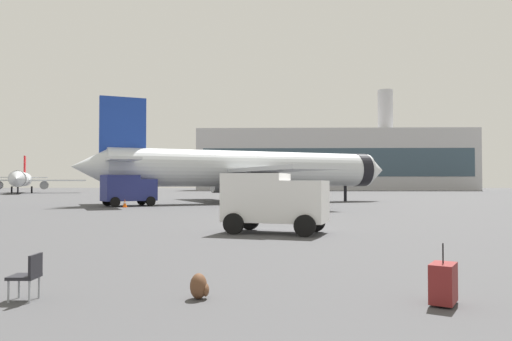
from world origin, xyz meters
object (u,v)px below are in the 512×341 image
cargo_van (274,200)px  traveller_backpack (199,287)px  safety_cone_near (302,199)px  airplane_at_gate (249,169)px  safety_cone_mid (125,203)px  rolling_suitcase (443,283)px  safety_cone_far (247,198)px  service_truck (128,189)px  gate_chair (28,274)px  airplane_taxiing (21,179)px

cargo_van → traveller_backpack: 12.01m
safety_cone_near → airplane_at_gate: bearing=-153.6°
safety_cone_mid → rolling_suitcase: bearing=-64.7°
airplane_at_gate → safety_cone_mid: 14.52m
safety_cone_far → traveller_backpack: size_ratio=1.42×
service_truck → cargo_van: bearing=-60.6°
safety_cone_near → safety_cone_far: safety_cone_far is taller
safety_cone_mid → safety_cone_far: (10.19, 15.39, -0.02)m
safety_cone_mid → gate_chair: size_ratio=0.83×
airplane_taxiing → service_truck: 66.17m
airplane_at_gate → rolling_suitcase: size_ratio=30.70×
airplane_at_gate → safety_cone_near: size_ratio=56.24×
safety_cone_far → gate_chair: 48.95m
cargo_van → airplane_taxiing: bearing=123.7°
safety_cone_near → cargo_van: bearing=-96.0°
rolling_suitcase → safety_cone_near: bearing=89.2°
rolling_suitcase → service_truck: bearing=114.4°
safety_cone_far → rolling_suitcase: bearing=-83.3°
cargo_van → safety_cone_near: bearing=84.0°
service_truck → safety_cone_near: size_ratio=8.63×
safety_cone_mid → rolling_suitcase: 37.22m
airplane_at_gate → service_truck: size_ratio=6.52×
safety_cone_near → traveller_backpack: bearing=-96.4°
service_truck → safety_cone_far: bearing=51.2°
airplane_at_gate → airplane_taxiing: size_ratio=1.26×
airplane_taxiing → rolling_suitcase: bearing=-58.7°
service_truck → gate_chair: (8.69, -35.79, -1.11)m
service_truck → airplane_at_gate: bearing=32.2°
safety_cone_near → safety_cone_mid: bearing=-143.8°
safety_cone_near → safety_cone_far: size_ratio=0.88×
rolling_suitcase → gate_chair: 7.60m
rolling_suitcase → traveller_backpack: size_ratio=2.29×
safety_cone_near → gate_chair: gate_chair is taller
safety_cone_near → safety_cone_mid: safety_cone_mid is taller
safety_cone_near → traveller_backpack: 45.73m
airplane_at_gate → safety_cone_far: size_ratio=49.48×
rolling_suitcase → traveller_backpack: bearing=175.8°
service_truck → safety_cone_far: size_ratio=7.59×
traveller_backpack → cargo_van: bearing=82.7°
safety_cone_mid → service_truck: bearing=99.1°
safety_cone_far → safety_cone_mid: bearing=-123.5°
gate_chair → safety_cone_far: bearing=87.8°
service_truck → safety_cone_mid: bearing=-80.9°
safety_cone_mid → gate_chair: 34.55m
airplane_taxiing → safety_cone_far: 63.73m
rolling_suitcase → airplane_at_gate: bearing=97.0°
gate_chair → safety_cone_near: bearing=79.8°
cargo_van → gate_chair: (-4.69, -12.07, -0.95)m
safety_cone_far → traveller_backpack: (1.30, -48.70, -0.10)m
airplane_taxiing → cargo_van: size_ratio=5.61×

